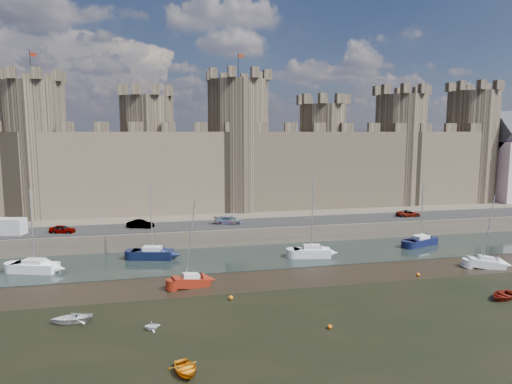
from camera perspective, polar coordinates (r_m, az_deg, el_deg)
ground at (r=39.39m, az=8.08°, el=-17.26°), size 160.00×160.00×0.00m
seaweed_patch at (r=34.45m, az=11.84°, el=-21.18°), size 70.00×34.00×0.01m
water_channel at (r=61.08m, az=0.09°, el=-8.08°), size 160.00×12.00×0.08m
quay at (r=95.51m, az=-4.62°, el=-1.68°), size 160.00×60.00×2.50m
road at (r=70.02m, az=-1.69°, el=-3.95°), size 160.00×7.00×0.10m
castle at (r=82.46m, az=-3.98°, el=4.16°), size 108.50×11.00×29.00m
car_0 at (r=68.75m, az=-23.04°, el=-4.31°), size 3.74×2.28×1.19m
car_1 at (r=68.65m, az=-14.25°, el=-3.92°), size 4.08×2.52×1.27m
car_2 at (r=69.48m, az=-3.36°, el=-3.55°), size 4.77×2.85×1.29m
car_3 at (r=79.54m, az=18.53°, el=-2.59°), size 4.13×2.32×1.09m
van at (r=71.08m, az=-28.88°, el=-3.83°), size 5.57×3.30×2.28m
sailboat_0 at (r=60.25m, az=-25.94°, el=-8.35°), size 5.66×3.66×9.87m
sailboat_1 at (r=61.20m, az=-12.82°, el=-7.49°), size 5.58×3.28×10.49m
sailboat_2 at (r=60.96m, az=6.98°, el=-7.40°), size 5.10×2.79×10.42m
sailboat_3 at (r=70.92m, az=19.89°, el=-5.75°), size 5.75×3.86×9.40m
sailboat_4 at (r=50.12m, az=-8.14°, el=-10.89°), size 4.20×2.35×9.27m
sailboat_5 at (r=62.88m, az=26.85°, el=-7.86°), size 4.45×2.88×8.96m
dinghy_0 at (r=33.79m, az=-8.79°, el=-21.12°), size 2.74×3.41×0.63m
dinghy_3 at (r=40.62m, az=-12.84°, el=-16.02°), size 1.49×1.32×0.73m
dinghy_4 at (r=52.47m, az=28.52°, el=-11.28°), size 4.32×3.78×0.74m
dinghy_6 at (r=44.13m, az=-22.08°, el=-14.46°), size 3.61×2.70×0.71m
buoy_1 at (r=46.22m, az=-3.17°, el=-13.06°), size 0.46×0.46×0.46m
buoy_3 at (r=56.36m, az=19.61°, el=-9.70°), size 0.41×0.41×0.41m
buoy_4 at (r=40.45m, az=9.21°, el=-16.29°), size 0.40×0.40×0.40m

